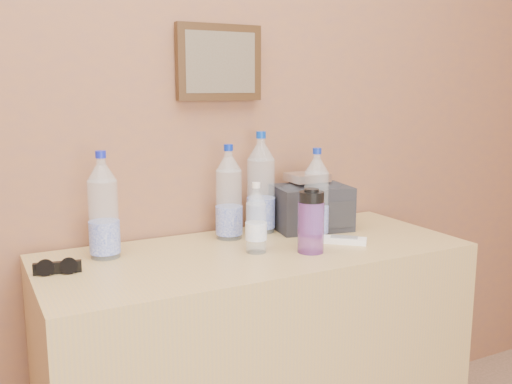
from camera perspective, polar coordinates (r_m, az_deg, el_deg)
picture_frame at (r=1.95m, az=-3.69°, el=12.79°), size 0.30×0.03×0.25m
dresser at (r=1.93m, az=0.07°, el=-17.54°), size 1.32×0.55×0.82m
pet_large_a at (r=1.72m, az=-15.01°, el=-1.84°), size 0.09×0.09×0.32m
pet_large_b at (r=1.88m, az=-2.73°, el=-0.53°), size 0.08×0.08×0.31m
pet_large_c at (r=1.96m, az=0.50°, el=0.40°), size 0.09×0.09×0.35m
pet_large_d at (r=1.91m, az=6.04°, el=-0.57°), size 0.08×0.08×0.30m
pet_small at (r=1.72m, az=0.01°, el=-3.01°), size 0.06×0.06×0.22m
nalgene_bottle at (r=1.73m, az=5.52°, el=-2.92°), size 0.08×0.08×0.20m
sunglasses at (r=1.64m, az=-19.23°, el=-7.15°), size 0.13×0.07×0.03m
ac_remote at (r=1.86m, az=8.81°, el=-4.80°), size 0.14×0.13×0.02m
toiletry_bag at (r=2.02m, az=5.57°, el=-1.27°), size 0.28×0.23×0.17m
foil_packet at (r=1.98m, az=5.13°, el=1.49°), size 0.13×0.11×0.03m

